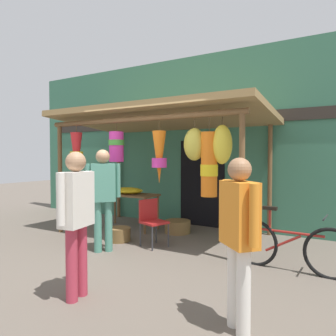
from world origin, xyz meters
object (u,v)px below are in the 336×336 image
parked_bicycle (290,247)px  shopper_by_bananas (76,212)px  folding_chair (152,218)px  flower_heap_on_table (128,190)px  display_table (129,198)px  vendor_in_orange (103,191)px  wicker_basket_spare (178,227)px  customer_foreground (239,229)px  wicker_basket_by_table (119,234)px

parked_bicycle → shopper_by_bananas: bearing=-133.0°
folding_chair → shopper_by_bananas: 2.31m
flower_heap_on_table → display_table: bearing=-29.2°
folding_chair → vendor_in_orange: bearing=-126.4°
flower_heap_on_table → shopper_by_bananas: 3.57m
flower_heap_on_table → folding_chair: bearing=-37.4°
vendor_in_orange → shopper_by_bananas: 1.78m
wicker_basket_spare → shopper_by_bananas: (0.47, -3.32, 0.86)m
display_table → vendor_in_orange: bearing=-67.0°
display_table → folding_chair: folding_chair is taller
flower_heap_on_table → folding_chair: size_ratio=0.87×
folding_chair → customer_foreground: 2.99m
display_table → flower_heap_on_table: 0.16m
vendor_in_orange → flower_heap_on_table: bearing=113.2°
display_table → wicker_basket_by_table: 1.23m
wicker_basket_by_table → wicker_basket_spare: (0.67, 1.13, 0.00)m
wicker_basket_by_table → customer_foreground: 3.61m
shopper_by_bananas → wicker_basket_spare: bearing=98.0°
display_table → wicker_basket_spare: display_table is taller
folding_chair → shopper_by_bananas: shopper_by_bananas is taller
display_table → customer_foreground: 4.50m
folding_chair → wicker_basket_by_table: bearing=-176.8°
display_table → wicker_basket_by_table: display_table is taller
wicker_basket_spare → parked_bicycle: size_ratio=0.32×
parked_bicycle → shopper_by_bananas: size_ratio=1.04×
display_table → parked_bicycle: (3.60, -1.04, -0.35)m
display_table → wicker_basket_by_table: size_ratio=2.99×
wicker_basket_by_table → folding_chair: bearing=3.2°
customer_foreground → folding_chair: bearing=138.5°
display_table → shopper_by_bananas: bearing=-62.6°
customer_foreground → display_table: bearing=139.9°
display_table → shopper_by_bananas: shopper_by_bananas is taller
folding_chair → shopper_by_bananas: bearing=-79.4°
parked_bicycle → vendor_in_orange: vendor_in_orange is taller
folding_chair → customer_foreground: size_ratio=0.52×
parked_bicycle → display_table: bearing=163.9°
wicker_basket_by_table → vendor_in_orange: 1.15m
wicker_basket_by_table → parked_bicycle: bearing=-1.3°
flower_heap_on_table → shopper_by_bananas: bearing=-62.5°
customer_foreground → shopper_by_bananas: bearing=-171.7°
wicker_basket_by_table → wicker_basket_spare: wicker_basket_spare is taller
vendor_in_orange → shopper_by_bananas: size_ratio=1.04×
flower_heap_on_table → customer_foreground: size_ratio=0.45×
flower_heap_on_table → folding_chair: flower_heap_on_table is taller
wicker_basket_by_table → parked_bicycle: size_ratio=0.25×
flower_heap_on_table → customer_foreground: bearing=-40.1°
flower_heap_on_table → shopper_by_bananas: (1.65, -3.16, 0.13)m
wicker_basket_spare → shopper_by_bananas: 3.46m
vendor_in_orange → customer_foreground: 3.02m
shopper_by_bananas → vendor_in_orange: bearing=121.8°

